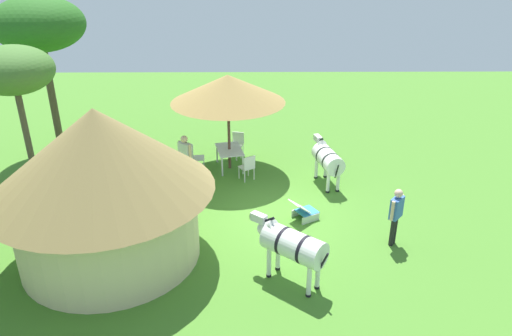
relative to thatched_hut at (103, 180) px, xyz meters
name	(u,v)px	position (x,y,z in m)	size (l,w,h in m)	color
ground_plane	(273,215)	(1.99, -4.21, -2.17)	(36.00, 36.00, 0.00)	#467D29
thatched_hut	(103,180)	(0.00, 0.00, 0.00)	(5.38, 5.38, 3.97)	beige
shade_umbrella	(228,89)	(5.36, -2.79, 0.76)	(3.92, 3.92, 3.41)	brown
patio_dining_table	(229,151)	(5.36, -2.79, -1.52)	(1.47, 1.11, 0.74)	silver
patio_chair_near_hut	(248,166)	(4.36, -3.45, -1.65)	(0.59, 0.60, 0.90)	white
patio_chair_near_lawn	(238,142)	(6.53, -3.05, -1.65)	(0.51, 0.52, 0.90)	white
patio_chair_east_end	(196,156)	(5.23, -1.60, -1.65)	(0.48, 0.47, 0.90)	silver
guest_beside_umbrella	(185,155)	(4.14, -1.39, -1.14)	(0.47, 0.49, 1.71)	black
standing_watcher	(396,212)	(0.44, -7.33, -1.19)	(0.47, 0.44, 1.64)	black
striped_lounge_chair	(304,211)	(1.77, -5.10, -1.92)	(0.86, 0.95, 0.66)	#2E79B9
zebra_nearest_camera	(292,245)	(-1.11, -4.50, -1.15)	(1.59, 1.81, 1.57)	silver
zebra_by_umbrella	(327,159)	(4.05, -6.07, -1.25)	(2.09, 0.93, 1.46)	silver
acacia_tree_left_background	(13,71)	(4.04, 3.62, 1.68)	(2.45, 2.45, 4.63)	brown
acacia_tree_right_background	(39,25)	(7.29, 3.98, 2.56)	(3.24, 3.24, 5.75)	#4D402E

